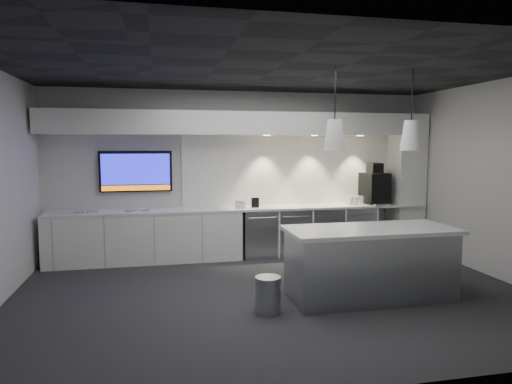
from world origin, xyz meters
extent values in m
plane|color=#29282B|center=(0.00, 0.00, 0.00)|extent=(7.00, 7.00, 0.00)
plane|color=black|center=(0.00, 0.00, 3.00)|extent=(7.00, 7.00, 0.00)
plane|color=silver|center=(0.00, 2.50, 1.50)|extent=(7.00, 0.00, 7.00)
plane|color=silver|center=(0.00, -2.50, 1.50)|extent=(7.00, 0.00, 7.00)
plane|color=silver|center=(3.50, 0.00, 1.50)|extent=(0.00, 7.00, 7.00)
cube|color=white|center=(0.00, 2.17, 0.88)|extent=(6.80, 0.65, 0.04)
cube|color=white|center=(-1.75, 2.17, 0.43)|extent=(3.30, 0.63, 0.86)
cube|color=#95989D|center=(0.25, 2.17, 0.42)|extent=(0.60, 0.61, 0.85)
cube|color=#95989D|center=(0.88, 2.17, 0.42)|extent=(0.60, 0.61, 0.85)
cube|color=#95989D|center=(1.51, 2.17, 0.42)|extent=(0.60, 0.61, 0.85)
cube|color=#95989D|center=(2.14, 2.17, 0.42)|extent=(0.60, 0.61, 0.85)
cube|color=white|center=(1.20, 2.48, 1.55)|extent=(4.60, 0.03, 1.30)
cube|color=white|center=(0.00, 2.20, 2.40)|extent=(6.90, 0.60, 0.40)
cube|color=white|center=(3.20, 2.20, 1.30)|extent=(0.55, 0.55, 2.60)
cube|color=black|center=(-1.90, 2.45, 1.56)|extent=(1.25, 0.06, 0.72)
cube|color=#1213B1|center=(-1.90, 2.42, 1.60)|extent=(1.17, 0.00, 0.54)
cube|color=#CF650C|center=(-1.90, 2.42, 1.27)|extent=(1.17, 0.00, 0.09)
cube|color=#95989D|center=(1.20, -0.39, 0.45)|extent=(2.13, 0.86, 0.89)
cube|color=white|center=(1.20, -0.39, 0.92)|extent=(2.23, 0.97, 0.05)
cylinder|color=#95989D|center=(-0.24, -0.62, 0.22)|extent=(0.35, 0.35, 0.44)
cube|color=black|center=(2.54, 2.20, 1.19)|extent=(0.48, 0.52, 0.59)
cube|color=black|center=(2.54, 2.20, 1.58)|extent=(0.26, 0.26, 0.19)
cube|color=#95989D|center=(2.54, 1.94, 0.92)|extent=(0.34, 0.23, 0.03)
cube|color=black|center=(0.18, 2.13, 0.99)|extent=(0.14, 0.03, 0.18)
cube|color=white|center=(-0.10, 2.07, 0.97)|extent=(0.18, 0.06, 0.14)
cube|color=#A1A1A1|center=(-2.82, 2.14, 0.91)|extent=(0.19, 0.19, 0.02)
cube|color=#A1A1A1|center=(-2.61, 2.16, 0.91)|extent=(0.19, 0.19, 0.02)
cube|color=#A1A1A1|center=(-2.00, 2.14, 0.91)|extent=(0.19, 0.19, 0.02)
cube|color=#A1A1A1|center=(-1.75, 2.16, 0.91)|extent=(0.17, 0.17, 0.02)
cone|color=white|center=(0.67, -0.39, 2.15)|extent=(0.27, 0.27, 0.39)
cylinder|color=black|center=(0.67, -0.39, 2.70)|extent=(0.02, 0.02, 0.70)
cone|color=white|center=(1.73, -0.39, 2.15)|extent=(0.27, 0.27, 0.39)
cylinder|color=black|center=(1.73, -0.39, 2.70)|extent=(0.02, 0.02, 0.70)
camera|label=1|loc=(-1.50, -5.83, 2.04)|focal=32.00mm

